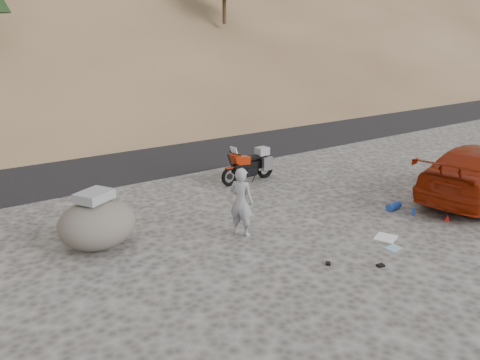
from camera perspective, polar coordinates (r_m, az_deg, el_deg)
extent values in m
plane|color=#44413E|center=(11.43, 6.00, -5.96)|extent=(140.00, 140.00, 0.00)
cube|color=black|center=(18.79, -12.23, 3.10)|extent=(120.00, 7.00, 0.05)
cylinder|color=#372314|center=(27.36, -1.92, 20.39)|extent=(0.22, 0.22, 1.82)
torus|color=black|center=(14.41, -1.25, 0.43)|extent=(0.62, 0.15, 0.62)
cylinder|color=black|center=(14.41, -1.25, 0.43)|extent=(0.19, 0.07, 0.19)
torus|color=black|center=(15.29, 3.08, 1.41)|extent=(0.66, 0.17, 0.65)
cylinder|color=black|center=(15.29, 3.08, 1.41)|extent=(0.21, 0.09, 0.21)
cylinder|color=black|center=(14.35, -1.02, 1.81)|extent=(0.35, 0.08, 0.76)
cylinder|color=black|center=(14.34, -0.61, 3.26)|extent=(0.08, 0.58, 0.04)
cube|color=black|center=(14.76, 0.92, 1.69)|extent=(1.13, 0.29, 0.28)
cube|color=black|center=(14.87, 1.19, 1.05)|extent=(0.44, 0.30, 0.26)
cube|color=maroon|center=(14.57, 0.26, 2.43)|extent=(0.51, 0.31, 0.29)
cube|color=maroon|center=(14.39, -0.52, 2.70)|extent=(0.30, 0.33, 0.33)
cube|color=silver|center=(14.29, -0.73, 3.60)|extent=(0.13, 0.29, 0.24)
cube|color=black|center=(14.84, 1.62, 2.78)|extent=(0.53, 0.24, 0.11)
cube|color=black|center=(15.08, 2.66, 2.85)|extent=(0.34, 0.19, 0.09)
cube|color=#B5B4B9|center=(14.97, 3.36, 1.99)|extent=(0.38, 0.13, 0.42)
cube|color=#B5B4B9|center=(15.32, 2.16, 2.37)|extent=(0.38, 0.13, 0.42)
cube|color=gray|center=(15.04, 2.72, 3.55)|extent=(0.41, 0.34, 0.24)
cube|color=maroon|center=(14.33, -1.26, 1.50)|extent=(0.29, 0.13, 0.04)
cylinder|color=black|center=(14.82, 1.74, 0.35)|extent=(0.03, 0.20, 0.34)
cylinder|color=#B5B4B9|center=(15.06, 2.88, 1.42)|extent=(0.43, 0.11, 0.12)
imported|color=gray|center=(11.07, 0.15, -6.65)|extent=(0.62, 0.71, 1.63)
imported|color=maroon|center=(15.14, 27.08, -1.92)|extent=(5.51, 2.93, 1.52)
ellipsoid|color=#554F48|center=(10.69, -17.02, -5.16)|extent=(2.03, 1.86, 1.10)
cube|color=gray|center=(10.47, -17.32, -1.93)|extent=(0.81, 0.75, 0.18)
cube|color=white|center=(11.40, 17.33, -6.72)|extent=(0.63, 0.60, 0.02)
cylinder|color=#1B42A4|center=(13.20, 18.24, -3.05)|extent=(0.50, 0.24, 0.19)
cylinder|color=#1B42A4|center=(12.94, 20.39, -3.67)|extent=(0.09, 0.09, 0.21)
cone|color=red|center=(12.92, 23.96, -4.22)|extent=(0.14, 0.14, 0.17)
cube|color=black|center=(10.05, 16.76, -9.94)|extent=(0.17, 0.13, 0.04)
cube|color=black|center=(9.88, 10.69, -9.97)|extent=(0.15, 0.15, 0.04)
cube|color=#84B3CC|center=(10.93, 18.19, -7.88)|extent=(0.34, 0.25, 0.01)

